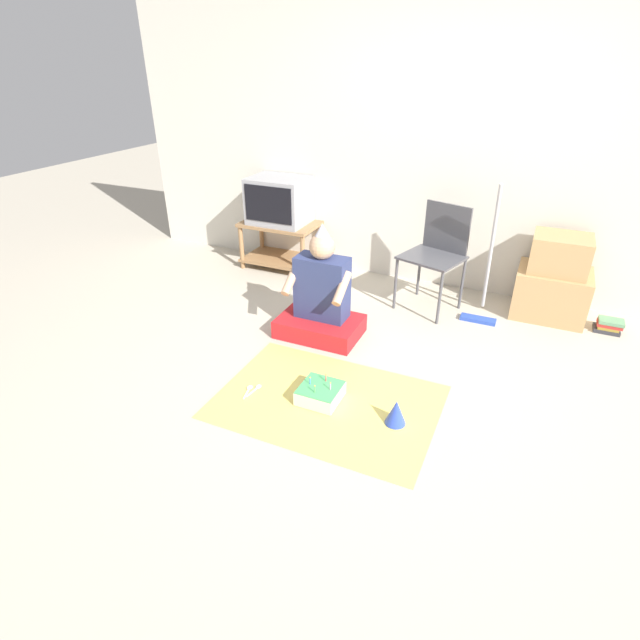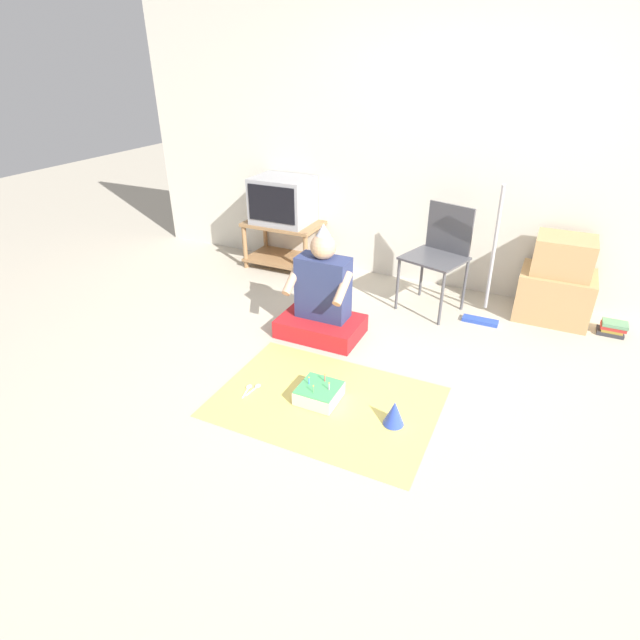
{
  "view_description": "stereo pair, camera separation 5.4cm",
  "coord_description": "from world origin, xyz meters",
  "px_view_note": "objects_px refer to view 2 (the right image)",
  "views": [
    {
      "loc": [
        0.71,
        -2.44,
        1.95
      ],
      "look_at": [
        -0.5,
        0.24,
        0.35
      ],
      "focal_mm": 28.0,
      "sensor_mm": 36.0,
      "label": 1
    },
    {
      "loc": [
        0.76,
        -2.42,
        1.95
      ],
      "look_at": [
        -0.5,
        0.24,
        0.35
      ],
      "focal_mm": 28.0,
      "sensor_mm": 36.0,
      "label": 2
    }
  ],
  "objects_px": {
    "folding_chair": "(440,250)",
    "dust_mop": "(487,284)",
    "cardboard_box_stack": "(557,283)",
    "person_seated": "(322,301)",
    "birthday_cake": "(319,393)",
    "party_hat_blue": "(394,413)",
    "book_pile": "(612,328)",
    "tv": "(283,200)"
  },
  "relations": [
    {
      "from": "tv",
      "to": "party_hat_blue",
      "type": "distance_m",
      "value": 2.65
    },
    {
      "from": "folding_chair",
      "to": "birthday_cake",
      "type": "bearing_deg",
      "value": -101.5
    },
    {
      "from": "cardboard_box_stack",
      "to": "birthday_cake",
      "type": "relative_size",
      "value": 2.73
    },
    {
      "from": "person_seated",
      "to": "party_hat_blue",
      "type": "bearing_deg",
      "value": -43.63
    },
    {
      "from": "dust_mop",
      "to": "tv",
      "type": "bearing_deg",
      "value": 171.12
    },
    {
      "from": "folding_chair",
      "to": "dust_mop",
      "type": "height_order",
      "value": "dust_mop"
    },
    {
      "from": "tv",
      "to": "book_pile",
      "type": "xyz_separation_m",
      "value": [
        2.97,
        -0.13,
        -0.63
      ]
    },
    {
      "from": "folding_chair",
      "to": "party_hat_blue",
      "type": "relative_size",
      "value": 5.51
    },
    {
      "from": "folding_chair",
      "to": "birthday_cake",
      "type": "height_order",
      "value": "folding_chair"
    },
    {
      "from": "cardboard_box_stack",
      "to": "book_pile",
      "type": "distance_m",
      "value": 0.53
    },
    {
      "from": "dust_mop",
      "to": "cardboard_box_stack",
      "type": "bearing_deg",
      "value": 29.82
    },
    {
      "from": "tv",
      "to": "person_seated",
      "type": "xyz_separation_m",
      "value": [
        0.93,
        -1.08,
        -0.4
      ]
    },
    {
      "from": "tv",
      "to": "dust_mop",
      "type": "distance_m",
      "value": 2.07
    },
    {
      "from": "dust_mop",
      "to": "birthday_cake",
      "type": "distance_m",
      "value": 1.74
    },
    {
      "from": "dust_mop",
      "to": "birthday_cake",
      "type": "bearing_deg",
      "value": -115.73
    },
    {
      "from": "book_pile",
      "to": "cardboard_box_stack",
      "type": "bearing_deg",
      "value": 166.92
    },
    {
      "from": "tv",
      "to": "party_hat_blue",
      "type": "xyz_separation_m",
      "value": [
        1.77,
        -1.89,
        -0.6
      ]
    },
    {
      "from": "folding_chair",
      "to": "dust_mop",
      "type": "xyz_separation_m",
      "value": [
        0.42,
        -0.07,
        -0.2
      ]
    },
    {
      "from": "dust_mop",
      "to": "party_hat_blue",
      "type": "xyz_separation_m",
      "value": [
        -0.25,
        -1.57,
        -0.23
      ]
    },
    {
      "from": "folding_chair",
      "to": "person_seated",
      "type": "distance_m",
      "value": 1.1
    },
    {
      "from": "birthday_cake",
      "to": "tv",
      "type": "bearing_deg",
      "value": 124.32
    },
    {
      "from": "dust_mop",
      "to": "person_seated",
      "type": "height_order",
      "value": "dust_mop"
    },
    {
      "from": "birthday_cake",
      "to": "party_hat_blue",
      "type": "xyz_separation_m",
      "value": [
        0.5,
        -0.02,
        0.03
      ]
    },
    {
      "from": "cardboard_box_stack",
      "to": "person_seated",
      "type": "height_order",
      "value": "person_seated"
    },
    {
      "from": "person_seated",
      "to": "party_hat_blue",
      "type": "height_order",
      "value": "person_seated"
    },
    {
      "from": "dust_mop",
      "to": "book_pile",
      "type": "relative_size",
      "value": 5.52
    },
    {
      "from": "cardboard_box_stack",
      "to": "party_hat_blue",
      "type": "distance_m",
      "value": 2.01
    },
    {
      "from": "dust_mop",
      "to": "person_seated",
      "type": "relative_size",
      "value": 1.27
    },
    {
      "from": "book_pile",
      "to": "dust_mop",
      "type": "bearing_deg",
      "value": -169.32
    },
    {
      "from": "dust_mop",
      "to": "party_hat_blue",
      "type": "relative_size",
      "value": 7.11
    },
    {
      "from": "person_seated",
      "to": "birthday_cake",
      "type": "relative_size",
      "value": 3.48
    },
    {
      "from": "tv",
      "to": "person_seated",
      "type": "bearing_deg",
      "value": -49.48
    },
    {
      "from": "dust_mop",
      "to": "birthday_cake",
      "type": "relative_size",
      "value": 4.43
    },
    {
      "from": "person_seated",
      "to": "party_hat_blue",
      "type": "relative_size",
      "value": 5.58
    },
    {
      "from": "tv",
      "to": "dust_mop",
      "type": "xyz_separation_m",
      "value": [
        2.02,
        -0.32,
        -0.37
      ]
    },
    {
      "from": "book_pile",
      "to": "tv",
      "type": "bearing_deg",
      "value": 177.4
    },
    {
      "from": "party_hat_blue",
      "to": "tv",
      "type": "bearing_deg",
      "value": 133.15
    },
    {
      "from": "person_seated",
      "to": "birthday_cake",
      "type": "bearing_deg",
      "value": -66.1
    },
    {
      "from": "party_hat_blue",
      "to": "person_seated",
      "type": "bearing_deg",
      "value": 136.37
    },
    {
      "from": "cardboard_box_stack",
      "to": "dust_mop",
      "type": "relative_size",
      "value": 0.62
    },
    {
      "from": "folding_chair",
      "to": "book_pile",
      "type": "bearing_deg",
      "value": 4.54
    },
    {
      "from": "tv",
      "to": "folding_chair",
      "type": "xyz_separation_m",
      "value": [
        1.6,
        -0.24,
        -0.17
      ]
    }
  ]
}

